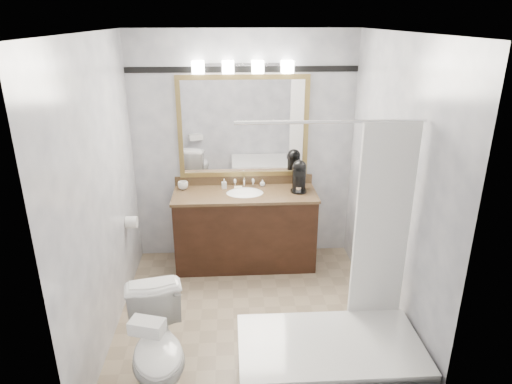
% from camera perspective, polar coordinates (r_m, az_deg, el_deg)
% --- Properties ---
extents(room, '(2.42, 2.62, 2.52)m').
position_cam_1_polar(room, '(3.77, -0.88, -0.01)').
color(room, gray).
rests_on(room, ground).
extents(vanity, '(1.53, 0.58, 0.97)m').
position_cam_1_polar(vanity, '(5.02, -1.36, -4.43)').
color(vanity, black).
rests_on(vanity, ground).
extents(mirror, '(1.40, 0.04, 1.10)m').
position_cam_1_polar(mirror, '(4.92, -1.59, 8.11)').
color(mirror, '#9D8347').
rests_on(mirror, room).
extents(vanity_light_bar, '(1.02, 0.14, 0.12)m').
position_cam_1_polar(vanity_light_bar, '(4.76, -1.65, 15.40)').
color(vanity_light_bar, silver).
rests_on(vanity_light_bar, room).
extents(accent_stripe, '(2.40, 0.01, 0.06)m').
position_cam_1_polar(accent_stripe, '(4.83, -1.67, 15.08)').
color(accent_stripe, black).
rests_on(accent_stripe, room).
extents(bathtub, '(1.30, 0.75, 1.96)m').
position_cam_1_polar(bathtub, '(3.57, 9.40, -19.93)').
color(bathtub, white).
rests_on(bathtub, ground).
extents(tp_roll, '(0.11, 0.12, 0.12)m').
position_cam_1_polar(tp_roll, '(4.70, -15.29, -3.65)').
color(tp_roll, white).
rests_on(tp_roll, room).
extents(toilet, '(0.56, 0.81, 0.75)m').
position_cam_1_polar(toilet, '(3.53, -12.06, -18.64)').
color(toilet, white).
rests_on(toilet, ground).
extents(tissue_box, '(0.24, 0.18, 0.09)m').
position_cam_1_polar(tissue_box, '(3.05, -13.46, -16.06)').
color(tissue_box, white).
rests_on(tissue_box, toilet).
extents(coffee_maker, '(0.17, 0.22, 0.34)m').
position_cam_1_polar(coffee_maker, '(4.89, 5.41, 2.13)').
color(coffee_maker, black).
rests_on(coffee_maker, vanity).
extents(cup_left, '(0.14, 0.14, 0.09)m').
position_cam_1_polar(cup_left, '(5.01, -9.12, 0.82)').
color(cup_left, white).
rests_on(cup_left, vanity).
extents(soap_bottle_a, '(0.06, 0.06, 0.11)m').
position_cam_1_polar(soap_bottle_a, '(4.98, -4.01, 1.05)').
color(soap_bottle_a, white).
rests_on(soap_bottle_a, vanity).
extents(soap_bottle_b, '(0.07, 0.07, 0.07)m').
position_cam_1_polar(soap_bottle_b, '(5.04, 0.81, 1.14)').
color(soap_bottle_b, white).
rests_on(soap_bottle_b, vanity).
extents(soap_bar, '(0.08, 0.05, 0.03)m').
position_cam_1_polar(soap_bar, '(4.96, -2.24, 0.52)').
color(soap_bar, beige).
rests_on(soap_bar, vanity).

